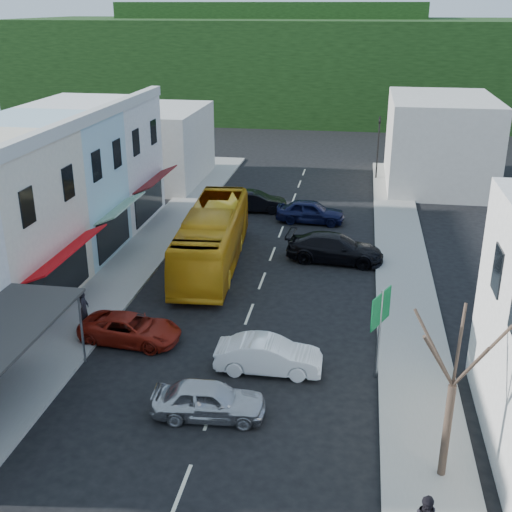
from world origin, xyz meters
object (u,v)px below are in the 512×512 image
at_px(car_white, 269,356).
at_px(traffic_signal, 378,148).
at_px(car_silver, 209,400).
at_px(direction_sign, 379,334).
at_px(street_tree, 453,385).
at_px(pedestrian_left, 84,310).
at_px(car_red, 131,327).
at_px(bus, 212,239).

relative_size(car_white, traffic_signal, 0.84).
bearing_deg(car_silver, direction_sign, -62.80).
height_order(car_white, traffic_signal, traffic_signal).
bearing_deg(car_silver, street_tree, -108.33).
relative_size(car_white, pedestrian_left, 2.59).
bearing_deg(car_red, pedestrian_left, 78.76).
height_order(street_tree, traffic_signal, street_tree).
distance_m(car_silver, car_red, 6.67).
bearing_deg(car_white, direction_sign, -87.36).
bearing_deg(bus, car_silver, -81.67).
bearing_deg(car_silver, pedestrian_left, 47.47).
distance_m(car_silver, car_white, 3.76).
xyz_separation_m(bus, street_tree, (10.95, -15.93, 1.81)).
xyz_separation_m(car_silver, street_tree, (7.87, -1.94, 2.66)).
relative_size(car_white, direction_sign, 1.17).
height_order(direction_sign, traffic_signal, traffic_signal).
bearing_deg(car_white, car_red, 76.09).
relative_size(car_red, direction_sign, 1.23).
xyz_separation_m(direction_sign, street_tree, (1.95, -5.60, 1.48)).
height_order(bus, car_white, bus).
relative_size(car_red, street_tree, 0.69).
distance_m(street_tree, traffic_signal, 36.82).
height_order(bus, street_tree, street_tree).
height_order(direction_sign, street_tree, street_tree).
xyz_separation_m(bus, car_white, (4.73, -10.62, -0.85)).
height_order(bus, car_silver, bus).
distance_m(car_silver, direction_sign, 7.06).
xyz_separation_m(bus, pedestrian_left, (-3.96, -8.50, -0.55)).
xyz_separation_m(car_red, street_tree, (12.50, -6.74, 2.66)).
distance_m(pedestrian_left, street_tree, 16.82).
bearing_deg(bus, pedestrian_left, -119.04).
bearing_deg(street_tree, pedestrian_left, 153.49).
relative_size(car_silver, direction_sign, 1.17).
bearing_deg(traffic_signal, direction_sign, 81.77).
distance_m(car_white, pedestrian_left, 8.95).
bearing_deg(car_red, car_white, -97.84).
height_order(car_red, traffic_signal, traffic_signal).
bearing_deg(street_tree, car_silver, 166.18).
distance_m(car_white, direction_sign, 4.43).
distance_m(car_white, street_tree, 8.60).
bearing_deg(bus, car_white, -70.05).
bearing_deg(bus, car_red, -103.63).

